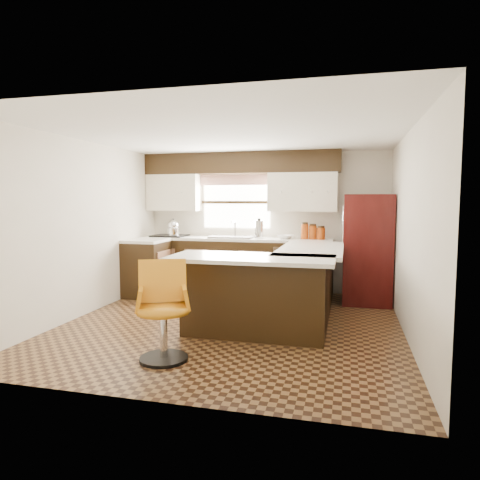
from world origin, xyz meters
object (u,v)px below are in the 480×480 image
(peninsula_long, at_px, (307,284))
(refrigerator, at_px, (367,249))
(bar_chair, at_px, (163,312))
(peninsula_return, at_px, (254,297))

(peninsula_long, distance_m, refrigerator, 1.34)
(bar_chair, bearing_deg, peninsula_return, 30.89)
(peninsula_long, height_order, bar_chair, bar_chair)
(peninsula_long, height_order, peninsula_return, same)
(refrigerator, height_order, bar_chair, refrigerator)
(peninsula_return, bearing_deg, bar_chair, -124.73)
(refrigerator, relative_size, bar_chair, 1.70)
(peninsula_long, relative_size, refrigerator, 1.17)
(peninsula_return, xyz_separation_m, bar_chair, (-0.70, -1.01, 0.04))
(peninsula_long, relative_size, bar_chair, 1.98)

